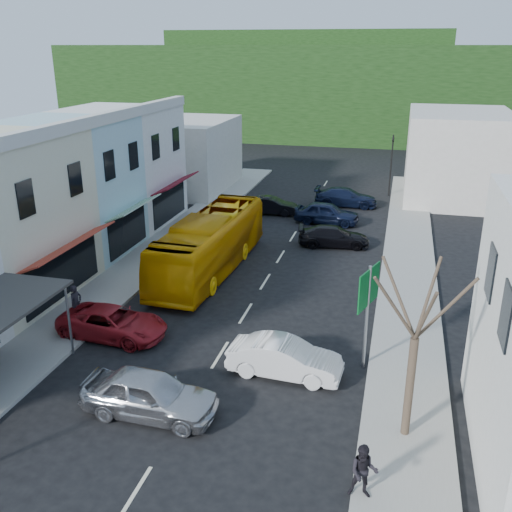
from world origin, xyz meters
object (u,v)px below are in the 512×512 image
(pedestrian_left, at_px, (76,304))
(street_tree, at_px, (415,338))
(traffic_signal, at_px, (391,166))
(direction_sign, at_px, (367,318))
(bus, at_px, (210,245))
(car_red, at_px, (113,322))
(car_silver, at_px, (150,397))
(car_white, at_px, (285,359))
(pedestrian_right, at_px, (364,471))

(pedestrian_left, bearing_deg, street_tree, -94.04)
(traffic_signal, bearing_deg, direction_sign, 83.71)
(bus, distance_m, traffic_signal, 22.10)
(traffic_signal, bearing_deg, car_red, 62.94)
(car_silver, xyz_separation_m, car_white, (3.98, 3.62, 0.00))
(direction_sign, bearing_deg, car_white, -136.94)
(direction_sign, relative_size, street_tree, 0.59)
(direction_sign, bearing_deg, car_red, -160.95)
(car_silver, xyz_separation_m, car_red, (-3.90, 4.80, 0.00))
(car_red, bearing_deg, bus, -7.15)
(pedestrian_left, distance_m, direction_sign, 13.02)
(street_tree, bearing_deg, bus, 131.35)
(car_silver, xyz_separation_m, pedestrian_right, (7.40, -2.21, 0.30))
(bus, distance_m, car_silver, 13.42)
(bus, xyz_separation_m, car_red, (-1.65, -8.40, -0.85))
(car_silver, xyz_separation_m, pedestrian_left, (-6.06, 5.50, 0.30))
(bus, xyz_separation_m, car_silver, (2.26, -13.20, -0.85))
(direction_sign, bearing_deg, pedestrian_right, -67.86)
(car_white, xyz_separation_m, traffic_signal, (2.92, 29.67, 1.85))
(car_red, bearing_deg, street_tree, -103.32)
(pedestrian_left, xyz_separation_m, direction_sign, (12.96, -0.53, 1.15))
(pedestrian_right, distance_m, street_tree, 4.25)
(pedestrian_right, bearing_deg, car_red, 143.95)
(car_red, bearing_deg, pedestrian_left, 75.99)
(pedestrian_left, height_order, traffic_signal, traffic_signal)
(car_red, xyz_separation_m, direction_sign, (10.80, 0.17, 1.45))
(bus, height_order, direction_sign, direction_sign)
(car_silver, distance_m, direction_sign, 8.62)
(car_silver, bearing_deg, car_red, 40.81)
(pedestrian_right, distance_m, direction_sign, 7.29)
(direction_sign, bearing_deg, pedestrian_left, -164.19)
(car_silver, bearing_deg, direction_sign, -52.54)
(pedestrian_left, height_order, direction_sign, direction_sign)
(car_silver, bearing_deg, pedestrian_right, -104.98)
(street_tree, bearing_deg, car_white, 149.51)
(pedestrian_left, distance_m, pedestrian_right, 15.51)
(pedestrian_left, bearing_deg, direction_sign, -79.02)
(bus, xyz_separation_m, direction_sign, (9.15, -8.23, 0.60))
(pedestrian_left, bearing_deg, bus, -12.98)
(bus, xyz_separation_m, pedestrian_right, (9.65, -15.41, -0.55))
(car_red, bearing_deg, traffic_signal, -16.82)
(car_silver, xyz_separation_m, traffic_signal, (6.90, 33.29, 1.85))
(car_silver, height_order, car_red, same)
(car_silver, xyz_separation_m, direction_sign, (6.90, 4.97, 1.45))
(car_silver, distance_m, street_tree, 9.07)
(car_silver, height_order, street_tree, street_tree)
(car_red, height_order, pedestrian_left, pedestrian_left)
(car_red, distance_m, traffic_signal, 30.52)
(direction_sign, distance_m, traffic_signal, 28.32)
(car_white, height_order, street_tree, street_tree)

